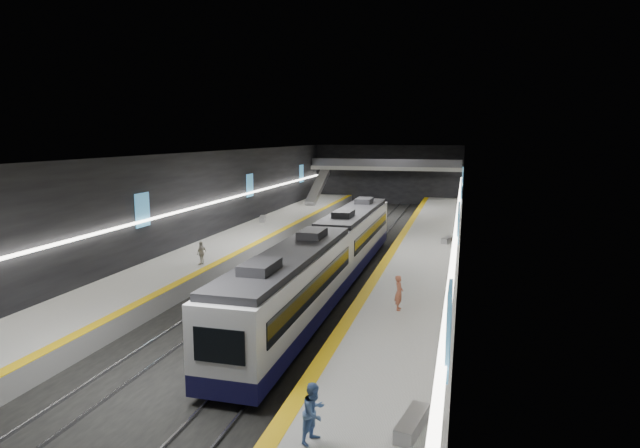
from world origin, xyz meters
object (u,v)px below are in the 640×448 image
(train, at_px, (329,255))
(bench_right_far, at_px, (448,240))
(bench_left_far, at_px, (263,219))
(bench_right_near, at_px, (412,424))
(escalator, at_px, (318,187))
(passenger_right_a, at_px, (399,293))
(passenger_left_a, at_px, (202,253))
(passenger_right_b, at_px, (314,413))

(train, relative_size, bench_right_far, 16.51)
(bench_left_far, relative_size, bench_right_near, 1.05)
(train, distance_m, escalator, 35.13)
(bench_right_far, xyz_separation_m, passenger_right_a, (-1.75, -17.46, 0.62))
(train, xyz_separation_m, passenger_left_a, (-8.52, 0.07, -0.43))
(train, bearing_deg, bench_right_near, -68.17)
(bench_left_far, bearing_deg, bench_right_near, -78.84)
(bench_left_far, bearing_deg, passenger_right_b, -83.03)
(escalator, height_order, passenger_left_a, escalator)
(escalator, relative_size, passenger_right_a, 4.74)
(train, relative_size, bench_right_near, 16.09)
(train, height_order, escalator, escalator)
(train, height_order, passenger_right_b, train)
(bench_right_near, height_order, bench_right_far, bench_right_near)
(escalator, distance_m, passenger_right_b, 53.02)
(bench_left_far, xyz_separation_m, passenger_right_b, (15.20, -35.27, 0.60))
(bench_right_near, relative_size, passenger_left_a, 1.22)
(bench_right_far, distance_m, passenger_right_a, 17.56)
(escalator, xyz_separation_m, bench_right_near, (16.51, -49.91, -1.67))
(passenger_right_b, bearing_deg, escalator, 36.16)
(bench_right_near, relative_size, passenger_right_a, 1.11)
(passenger_right_a, height_order, passenger_left_a, passenger_right_a)
(bench_left_far, relative_size, passenger_left_a, 1.28)
(bench_right_near, height_order, passenger_right_a, passenger_right_a)
(escalator, xyz_separation_m, passenger_left_a, (1.48, -33.59, -1.14))
(escalator, relative_size, bench_right_far, 4.40)
(bench_right_far, relative_size, passenger_right_b, 1.09)
(bench_right_near, bearing_deg, passenger_left_a, 144.10)
(escalator, height_order, bench_right_near, escalator)
(escalator, relative_size, bench_right_near, 4.28)
(train, height_order, bench_right_far, train)
(bench_left_far, height_order, bench_right_near, bench_left_far)
(bench_right_near, height_order, passenger_left_a, passenger_left_a)
(escalator, height_order, passenger_right_b, escalator)
(escalator, bearing_deg, bench_right_near, -71.70)
(passenger_right_b, height_order, passenger_left_a, passenger_right_b)
(bench_right_far, bearing_deg, passenger_left_a, -124.11)
(train, relative_size, passenger_right_b, 17.96)
(escalator, bearing_deg, train, -73.46)
(train, xyz_separation_m, escalator, (-10.00, 33.66, 0.70))
(bench_right_near, bearing_deg, passenger_right_b, -142.89)
(bench_right_near, distance_m, passenger_right_b, 2.88)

